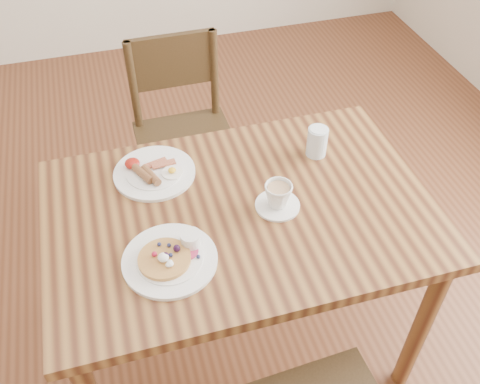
% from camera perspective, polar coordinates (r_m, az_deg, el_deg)
% --- Properties ---
extents(ground, '(5.00, 5.00, 0.00)m').
position_cam_1_polar(ground, '(2.26, 0.00, -15.16)').
color(ground, '#582D19').
rests_on(ground, ground).
extents(dining_table, '(1.20, 0.80, 0.75)m').
position_cam_1_polar(dining_table, '(1.73, 0.00, -4.03)').
color(dining_table, brown).
rests_on(dining_table, ground).
extents(chair_far, '(0.42, 0.42, 0.88)m').
position_cam_1_polar(chair_far, '(2.40, -6.04, 6.63)').
color(chair_far, '#392714').
rests_on(chair_far, ground).
extents(pancake_plate, '(0.27, 0.27, 0.06)m').
position_cam_1_polar(pancake_plate, '(1.52, -7.36, -6.91)').
color(pancake_plate, white).
rests_on(pancake_plate, dining_table).
extents(breakfast_plate, '(0.27, 0.27, 0.04)m').
position_cam_1_polar(breakfast_plate, '(1.79, -9.25, 2.12)').
color(breakfast_plate, white).
rests_on(breakfast_plate, dining_table).
extents(teacup_saucer, '(0.14, 0.14, 0.09)m').
position_cam_1_polar(teacup_saucer, '(1.64, 4.07, -0.54)').
color(teacup_saucer, white).
rests_on(teacup_saucer, dining_table).
extents(water_glass, '(0.07, 0.07, 0.10)m').
position_cam_1_polar(water_glass, '(1.84, 8.22, 5.33)').
color(water_glass, silver).
rests_on(water_glass, dining_table).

